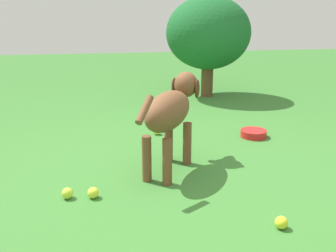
# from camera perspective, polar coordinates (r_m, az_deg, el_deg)

# --- Properties ---
(ground) EXTENTS (14.00, 14.00, 0.00)m
(ground) POSITION_cam_1_polar(r_m,az_deg,el_deg) (2.55, 0.92, -7.89)
(ground) COLOR #38722D
(dog) EXTENTS (0.54, 0.81, 0.63)m
(dog) POSITION_cam_1_polar(r_m,az_deg,el_deg) (2.59, 0.46, 2.27)
(dog) COLOR brown
(dog) RESTS_ON ground
(tennis_ball_0) EXTENTS (0.07, 0.07, 0.07)m
(tennis_ball_0) POSITION_cam_1_polar(r_m,az_deg,el_deg) (3.41, -1.62, -0.72)
(tennis_ball_0) COLOR #CADD42
(tennis_ball_0) RESTS_ON ground
(tennis_ball_1) EXTENTS (0.07, 0.07, 0.07)m
(tennis_ball_1) POSITION_cam_1_polar(r_m,az_deg,el_deg) (2.39, -14.35, -9.40)
(tennis_ball_1) COLOR #C0D93A
(tennis_ball_1) RESTS_ON ground
(tennis_ball_2) EXTENTS (0.07, 0.07, 0.07)m
(tennis_ball_2) POSITION_cam_1_polar(r_m,az_deg,el_deg) (2.11, 16.08, -13.28)
(tennis_ball_2) COLOR yellow
(tennis_ball_2) RESTS_ON ground
(tennis_ball_3) EXTENTS (0.07, 0.07, 0.07)m
(tennis_ball_3) POSITION_cam_1_polar(r_m,az_deg,el_deg) (2.36, -10.77, -9.47)
(tennis_ball_3) COLOR #D3DB38
(tennis_ball_3) RESTS_ON ground
(water_bowl) EXTENTS (0.22, 0.22, 0.06)m
(water_bowl) POSITION_cam_1_polar(r_m,az_deg,el_deg) (3.43, 12.27, -1.06)
(water_bowl) COLOR red
(water_bowl) RESTS_ON ground
(shrub_near) EXTENTS (1.00, 0.90, 1.18)m
(shrub_near) POSITION_cam_1_polar(r_m,az_deg,el_deg) (4.78, 5.87, 13.19)
(shrub_near) COLOR brown
(shrub_near) RESTS_ON ground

